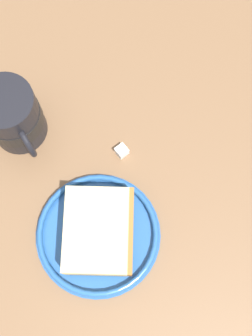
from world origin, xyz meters
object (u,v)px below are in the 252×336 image
at_px(small_plate, 98,234).
at_px(sugar_cube, 122,151).
at_px(cake_slice, 99,232).
at_px(tea_mug, 13,116).

distance_m(small_plate, sugar_cube, 0.12).
bearing_deg(sugar_cube, cake_slice, -90.78).
xyz_separation_m(cake_slice, sugar_cube, (0.00, 0.12, -0.03)).
distance_m(small_plate, tea_mug, 0.19).
xyz_separation_m(cake_slice, tea_mug, (-0.15, 0.12, 0.02)).
xyz_separation_m(tea_mug, sugar_cube, (0.15, -0.00, -0.04)).
relative_size(small_plate, sugar_cube, 10.96).
bearing_deg(small_plate, sugar_cube, 87.98).
xyz_separation_m(small_plate, tea_mug, (-0.14, 0.12, 0.04)).
bearing_deg(tea_mug, small_plate, -40.18).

